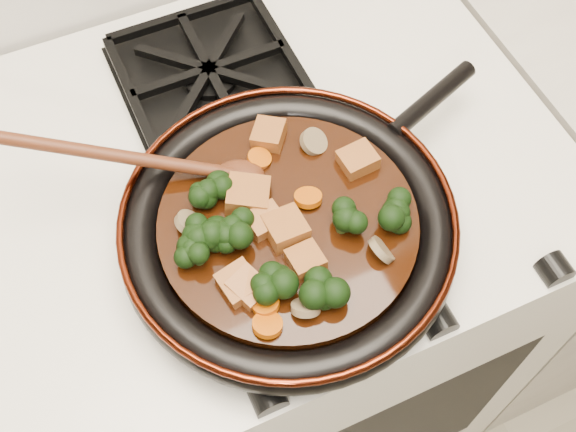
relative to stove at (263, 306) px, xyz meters
name	(u,v)px	position (x,y,z in m)	size (l,w,h in m)	color
stove	(263,306)	(0.00, 0.00, 0.00)	(0.76, 0.60, 0.90)	silver
burner_grate_front	(300,247)	(0.00, -0.14, 0.46)	(0.23, 0.23, 0.03)	black
burner_grate_back	(210,74)	(0.00, 0.14, 0.46)	(0.23, 0.23, 0.03)	black
skillet	(289,227)	(-0.01, -0.13, 0.49)	(0.48, 0.37, 0.05)	black
braising_sauce	(288,226)	(-0.01, -0.13, 0.50)	(0.28, 0.28, 0.02)	black
tofu_cube_0	(248,288)	(-0.08, -0.19, 0.52)	(0.04, 0.03, 0.02)	brown
tofu_cube_1	(269,135)	(0.02, -0.02, 0.52)	(0.04, 0.03, 0.02)	brown
tofu_cube_2	(239,284)	(-0.09, -0.18, 0.52)	(0.04, 0.04, 0.02)	brown
tofu_cube_3	(265,221)	(-0.03, -0.12, 0.52)	(0.04, 0.03, 0.02)	brown
tofu_cube_4	(286,229)	(-0.02, -0.14, 0.52)	(0.04, 0.04, 0.02)	brown
tofu_cube_5	(306,261)	(-0.01, -0.18, 0.52)	(0.03, 0.03, 0.02)	brown
tofu_cube_6	(248,196)	(-0.04, -0.09, 0.52)	(0.04, 0.05, 0.02)	brown
tofu_cube_7	(358,160)	(0.09, -0.09, 0.52)	(0.04, 0.03, 0.02)	brown
broccoli_floret_0	(198,255)	(-0.11, -0.13, 0.52)	(0.06, 0.06, 0.06)	black
broccoli_floret_1	(394,212)	(0.10, -0.17, 0.52)	(0.06, 0.06, 0.05)	black
broccoli_floret_2	(342,224)	(0.04, -0.16, 0.52)	(0.06, 0.06, 0.05)	black
broccoli_floret_3	(214,243)	(-0.09, -0.12, 0.52)	(0.06, 0.06, 0.05)	black
broccoli_floret_4	(268,282)	(-0.06, -0.19, 0.52)	(0.06, 0.06, 0.05)	black
broccoli_floret_5	(233,231)	(-0.07, -0.12, 0.52)	(0.06, 0.06, 0.06)	black
broccoli_floret_6	(211,194)	(-0.07, -0.07, 0.52)	(0.06, 0.06, 0.05)	black
broccoli_floret_7	(214,234)	(-0.09, -0.12, 0.52)	(0.06, 0.06, 0.05)	black
broccoli_floret_8	(211,237)	(-0.09, -0.12, 0.52)	(0.06, 0.06, 0.05)	black
broccoli_floret_9	(325,294)	(-0.01, -0.23, 0.52)	(0.06, 0.06, 0.05)	black
carrot_coin_0	(265,303)	(-0.07, -0.21, 0.51)	(0.03, 0.03, 0.01)	#AC4704
carrot_coin_1	(259,159)	(-0.01, -0.04, 0.51)	(0.03, 0.03, 0.01)	#AC4704
carrot_coin_2	(267,325)	(-0.08, -0.23, 0.51)	(0.03, 0.03, 0.01)	#AC4704
carrot_coin_3	(308,198)	(0.02, -0.11, 0.51)	(0.03, 0.03, 0.01)	#AC4704
mushroom_slice_0	(314,142)	(0.06, -0.05, 0.52)	(0.03, 0.03, 0.01)	brown
mushroom_slice_1	(190,223)	(-0.11, -0.09, 0.52)	(0.03, 0.03, 0.01)	brown
mushroom_slice_2	(193,246)	(-0.11, -0.12, 0.52)	(0.03, 0.03, 0.01)	brown
mushroom_slice_3	(306,308)	(-0.04, -0.23, 0.52)	(0.03, 0.03, 0.01)	brown
mushroom_slice_4	(382,250)	(0.06, -0.20, 0.52)	(0.03, 0.03, 0.01)	brown
wooden_spoon	(168,164)	(-0.10, -0.02, 0.53)	(0.16, 0.10, 0.26)	#4C2110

